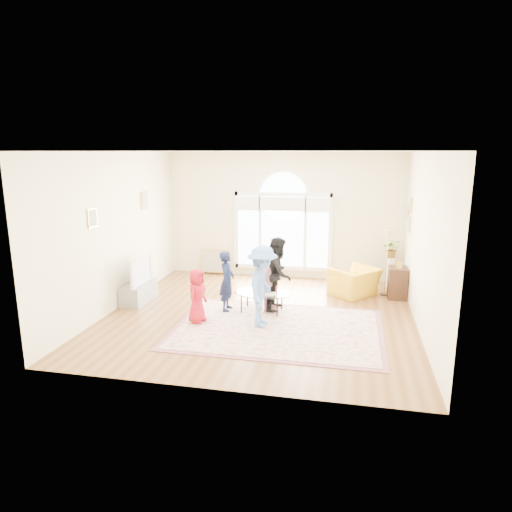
% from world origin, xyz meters
% --- Properties ---
extents(ground, '(6.00, 6.00, 0.00)m').
position_xyz_m(ground, '(0.00, 0.00, 0.00)').
color(ground, brown).
rests_on(ground, ground).
extents(room_shell, '(6.00, 6.00, 6.00)m').
position_xyz_m(room_shell, '(0.01, 2.83, 1.57)').
color(room_shell, beige).
rests_on(room_shell, ground).
extents(area_rug, '(3.60, 2.60, 0.02)m').
position_xyz_m(area_rug, '(0.47, -0.64, 0.01)').
color(area_rug, beige).
rests_on(area_rug, ground).
extents(rug_border, '(3.80, 2.80, 0.01)m').
position_xyz_m(rug_border, '(0.47, -0.64, 0.01)').
color(rug_border, '#90525E').
rests_on(rug_border, ground).
extents(tv_console, '(0.45, 1.00, 0.42)m').
position_xyz_m(tv_console, '(-2.75, 0.30, 0.21)').
color(tv_console, gray).
rests_on(tv_console, ground).
extents(television, '(0.17, 1.01, 0.58)m').
position_xyz_m(television, '(-2.74, 0.30, 0.71)').
color(television, black).
rests_on(television, tv_console).
extents(coffee_table, '(1.21, 0.82, 0.54)m').
position_xyz_m(coffee_table, '(0.00, 0.20, 0.40)').
color(coffee_table, silver).
rests_on(coffee_table, ground).
extents(armchair, '(1.28, 1.29, 0.63)m').
position_xyz_m(armchair, '(1.84, 1.72, 0.32)').
color(armchair, gold).
rests_on(armchair, ground).
extents(side_cabinet, '(0.40, 0.50, 0.70)m').
position_xyz_m(side_cabinet, '(2.78, 1.73, 0.35)').
color(side_cabinet, black).
rests_on(side_cabinet, ground).
extents(floor_lamp, '(0.28, 0.28, 1.51)m').
position_xyz_m(floor_lamp, '(2.53, 1.92, 1.28)').
color(floor_lamp, black).
rests_on(floor_lamp, ground).
extents(plant_pedestal, '(0.20, 0.20, 0.70)m').
position_xyz_m(plant_pedestal, '(2.70, 2.69, 0.35)').
color(plant_pedestal, white).
rests_on(plant_pedestal, ground).
extents(potted_plant, '(0.41, 0.36, 0.45)m').
position_xyz_m(potted_plant, '(2.70, 2.69, 0.92)').
color(potted_plant, '#33722D').
rests_on(potted_plant, plant_pedestal).
extents(leaning_picture, '(0.80, 0.14, 0.62)m').
position_xyz_m(leaning_picture, '(-1.81, 2.90, 0.00)').
color(leaning_picture, tan).
rests_on(leaning_picture, ground).
extents(child_red, '(0.40, 0.55, 1.04)m').
position_xyz_m(child_red, '(-1.08, -0.64, 0.54)').
color(child_red, '#AC1425').
rests_on(child_red, area_rug).
extents(child_navy, '(0.31, 0.46, 1.23)m').
position_xyz_m(child_navy, '(-0.71, 0.13, 0.64)').
color(child_navy, '#101832').
rests_on(child_navy, area_rug).
extents(child_black, '(0.61, 0.76, 1.50)m').
position_xyz_m(child_black, '(0.30, 0.41, 0.77)').
color(child_black, black).
rests_on(child_black, area_rug).
extents(child_pink, '(0.43, 0.74, 1.18)m').
position_xyz_m(child_pink, '(0.12, 0.29, 0.61)').
color(child_pink, pink).
rests_on(child_pink, area_rug).
extents(child_blue, '(0.58, 0.99, 1.52)m').
position_xyz_m(child_blue, '(0.16, -0.58, 0.78)').
color(child_blue, '#5B8DDD').
rests_on(child_blue, area_rug).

